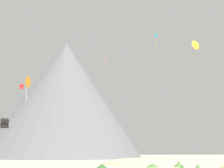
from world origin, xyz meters
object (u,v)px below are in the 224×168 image
Objects in this scene: bush_near_right at (198,166)px; bush_mid_center at (179,164)px; kite_red_mid at (22,87)px; kite_pink_high at (106,61)px; bush_ridge_crest at (152,165)px; kite_gold_high at (196,45)px; rock_massif at (63,101)px; bush_far_right at (102,166)px; kite_orange_mid at (28,82)px; kite_cyan_high at (156,38)px; kite_black_low at (5,123)px.

bush_near_right is 0.56× the size of bush_mid_center.
kite_pink_high reaches higher than kite_red_mid.
kite_red_mid is (-25.53, 21.07, 17.23)m from bush_ridge_crest.
kite_gold_high is (8.74, 17.45, 26.01)m from bush_near_right.
bush_near_right is at bearing -139.10° from kite_gold_high.
bush_mid_center is 81.47m from rock_massif.
kite_gold_high reaches higher than bush_near_right.
bush_far_right is 9.11m from bush_ridge_crest.
bush_near_right is 44.63m from kite_red_mid.
bush_mid_center is 1.52× the size of kite_red_mid.
kite_orange_mid is at bearing -96.31° from rock_massif.
bush_far_right is 1.58× the size of kite_red_mid.
bush_near_right is 57.66m from kite_cyan_high.
bush_mid_center is at bearing -124.79° from kite_pink_high.
rock_massif is 34.98× the size of kite_gold_high.
kite_black_low is at bearing 164.53° from bush_mid_center.
bush_ridge_crest is at bearing 157.27° from kite_cyan_high.
bush_near_right is 32.52m from kite_gold_high.
bush_near_right is 0.54× the size of kite_black_low.
bush_ridge_crest is 34.19m from kite_orange_mid.
bush_far_right is 0.84× the size of bush_ridge_crest.
kite_pink_high reaches higher than bush_mid_center.
kite_cyan_high is 20.42m from kite_pink_high.
bush_near_right is at bearing -74.47° from rock_massif.
kite_red_mid is (-38.03, -16.01, -20.23)m from kite_cyan_high.
kite_orange_mid is at bearing 148.31° from kite_gold_high.
kite_black_low reaches higher than bush_mid_center.
kite_black_low is at bearing 2.34° from kite_orange_mid.
kite_pink_high is 1.62× the size of kite_black_low.
rock_massif reaches higher than kite_pink_high.
kite_gold_high is at bearing 179.40° from kite_cyan_high.
kite_gold_high is at bearing -98.48° from kite_pink_high.
bush_mid_center is at bearing 163.95° from kite_cyan_high.
kite_red_mid is at bearing 138.52° from bush_near_right.
rock_massif is 66.09× the size of kite_red_mid.
bush_near_right is at bearing -83.74° from bush_mid_center.
kite_red_mid is at bearing 140.46° from bush_ridge_crest.
bush_far_right is 21.89m from kite_black_low.
bush_mid_center reaches higher than bush_near_right.
rock_massif is 68.92m from kite_black_low.
rock_massif reaches higher than kite_black_low.
bush_ridge_crest is 31.69m from kite_gold_high.
kite_cyan_high is at bearing 114.47° from kite_red_mid.
kite_cyan_high is 28.29m from kite_gold_high.
kite_gold_high is at bearing 99.14° from kite_orange_mid.
kite_orange_mid is at bearing 114.52° from kite_cyan_high.
kite_gold_high is (18.49, -20.27, -1.40)m from kite_pink_high.
bush_ridge_crest is 42.03m from kite_pink_high.
bush_far_right is at bearing -171.63° from kite_gold_high.
kite_black_low is (-21.78, -22.96, -19.99)m from kite_pink_high.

